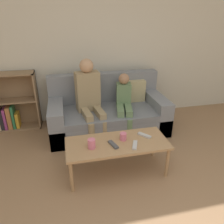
% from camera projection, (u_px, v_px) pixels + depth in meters
% --- Properties ---
extents(wall_back, '(12.00, 0.06, 2.60)m').
position_uv_depth(wall_back, '(104.00, 44.00, 3.62)').
color(wall_back, beige).
rests_on(wall_back, ground_plane).
extents(couch, '(1.83, 0.90, 0.87)m').
position_uv_depth(couch, '(108.00, 113.00, 3.56)').
color(couch, gray).
rests_on(couch, ground_plane).
extents(bookshelf, '(0.69, 0.28, 0.94)m').
position_uv_depth(bookshelf, '(14.00, 106.00, 3.57)').
color(bookshelf, '#8E7051').
rests_on(bookshelf, ground_plane).
extents(coffee_table, '(1.18, 0.50, 0.42)m').
position_uv_depth(coffee_table, '(117.00, 145.00, 2.54)').
color(coffee_table, '#A87F56').
rests_on(coffee_table, ground_plane).
extents(person_adult, '(0.41, 0.66, 1.18)m').
position_uv_depth(person_adult, '(89.00, 94.00, 3.26)').
color(person_adult, '#9E8966').
rests_on(person_adult, ground_plane).
extents(person_child, '(0.34, 0.65, 0.93)m').
position_uv_depth(person_child, '(124.00, 102.00, 3.39)').
color(person_child, '#66845B').
rests_on(person_child, ground_plane).
extents(cup_near, '(0.08, 0.08, 0.09)m').
position_uv_depth(cup_near, '(123.00, 136.00, 2.55)').
color(cup_near, pink).
rests_on(cup_near, coffee_table).
extents(cup_far, '(0.09, 0.09, 0.11)m').
position_uv_depth(cup_far, '(92.00, 144.00, 2.40)').
color(cup_far, pink).
rests_on(cup_far, coffee_table).
extents(tv_remote_0, '(0.10, 0.18, 0.02)m').
position_uv_depth(tv_remote_0, '(113.00, 145.00, 2.46)').
color(tv_remote_0, '#47474C').
rests_on(tv_remote_0, coffee_table).
extents(tv_remote_1, '(0.14, 0.16, 0.02)m').
position_uv_depth(tv_remote_1, '(144.00, 135.00, 2.64)').
color(tv_remote_1, '#B7B7BC').
rests_on(tv_remote_1, coffee_table).
extents(tv_remote_2, '(0.11, 0.18, 0.02)m').
position_uv_depth(tv_remote_2, '(135.00, 145.00, 2.45)').
color(tv_remote_2, '#B7B7BC').
rests_on(tv_remote_2, coffee_table).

